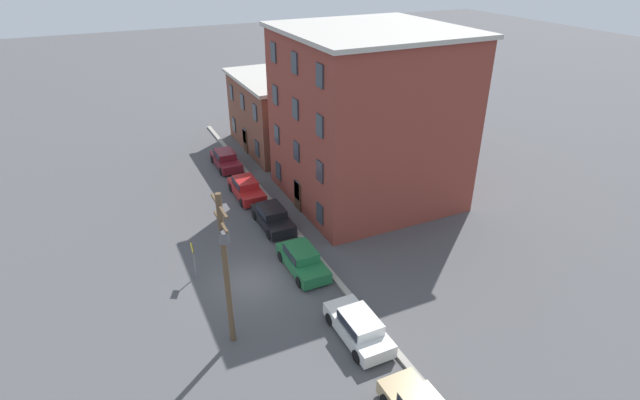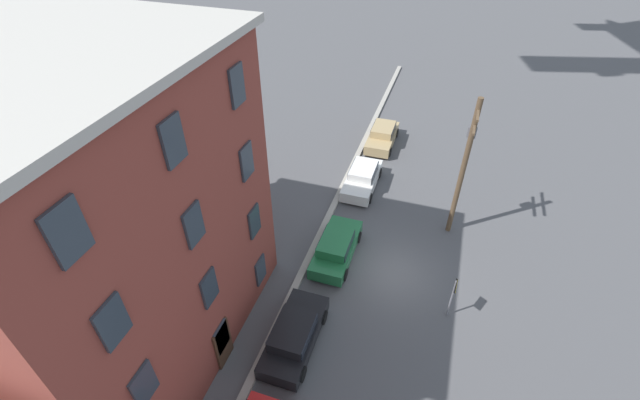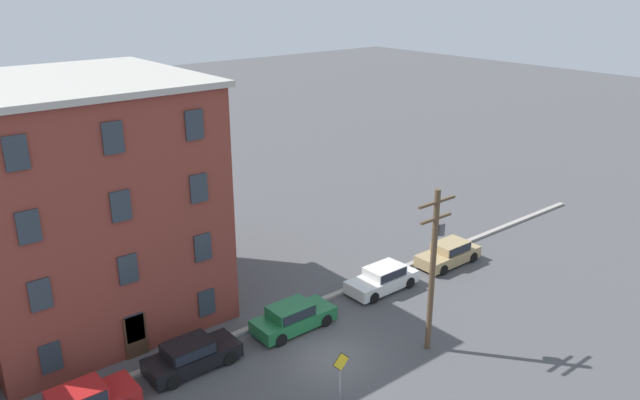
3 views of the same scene
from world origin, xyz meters
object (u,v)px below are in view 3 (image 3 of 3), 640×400
(car_black, at_px, (191,354))
(car_green, at_px, (293,316))
(car_tan, at_px, (449,253))
(caution_sign, at_px, (341,370))
(utility_pole, at_px, (434,262))
(car_white, at_px, (383,278))

(car_black, distance_m, car_green, 5.69)
(car_tan, bearing_deg, car_black, 179.37)
(caution_sign, bearing_deg, car_tan, 22.90)
(car_tan, bearing_deg, utility_pole, -145.82)
(car_green, bearing_deg, car_white, 1.53)
(car_black, xyz_separation_m, car_green, (5.69, -0.22, 0.00))
(car_tan, relative_size, caution_sign, 1.74)
(car_black, distance_m, utility_pole, 12.04)
(car_black, bearing_deg, car_tan, -0.63)
(car_black, height_order, car_green, same)
(caution_sign, bearing_deg, utility_pole, 4.37)
(car_green, bearing_deg, car_black, 177.74)
(utility_pole, bearing_deg, car_green, 126.49)
(car_green, height_order, car_tan, same)
(car_tan, xyz_separation_m, utility_pole, (-8.24, -5.60, 3.88))
(car_tan, distance_m, caution_sign, 15.61)
(car_white, distance_m, car_tan, 5.71)
(car_black, height_order, caution_sign, caution_sign)
(car_green, height_order, utility_pole, utility_pole)
(caution_sign, bearing_deg, car_green, 71.76)
(utility_pole, bearing_deg, car_white, 66.22)
(car_black, relative_size, car_white, 1.00)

